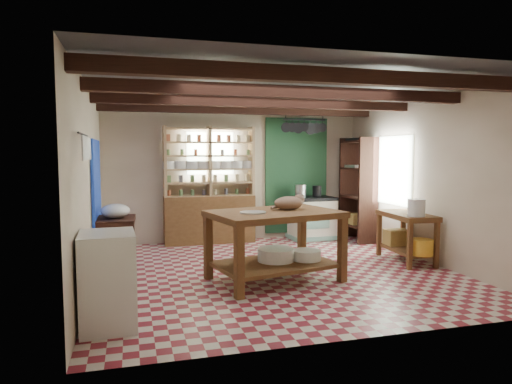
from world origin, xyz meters
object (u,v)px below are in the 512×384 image
object	(u,v)px
work_table	(275,246)
stove	(312,218)
cat	(289,203)
prep_table	(116,245)
right_counter	(406,237)
white_cabinet	(108,280)

from	to	relation	value
work_table	stove	xyz separation A→B (m)	(1.61, 2.60, -0.05)
stove	cat	world-z (taller)	cat
prep_table	cat	world-z (taller)	cat
stove	right_counter	xyz separation A→B (m)	(0.71, -2.13, -0.03)
right_counter	work_table	bearing A→B (deg)	-164.69
right_counter	stove	bearing A→B (deg)	112.40
cat	white_cabinet	bearing A→B (deg)	-174.34
work_table	prep_table	xyz separation A→B (m)	(-2.06, 1.03, -0.08)
prep_table	right_counter	xyz separation A→B (m)	(4.38, -0.57, -0.01)
right_counter	cat	bearing A→B (deg)	-166.17
white_cabinet	prep_table	bearing A→B (deg)	87.20
stove	prep_table	xyz separation A→B (m)	(-3.67, -1.57, -0.03)
prep_table	right_counter	distance (m)	4.42
stove	right_counter	distance (m)	2.25
prep_table	white_cabinet	distance (m)	2.16
work_table	stove	distance (m)	3.06
prep_table	white_cabinet	world-z (taller)	white_cabinet
prep_table	white_cabinet	xyz separation A→B (m)	(-0.02, -2.16, 0.08)
prep_table	white_cabinet	bearing A→B (deg)	-88.15
stove	prep_table	world-z (taller)	stove
prep_table	right_counter	bearing A→B (deg)	-5.00
stove	prep_table	bearing A→B (deg)	-159.44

